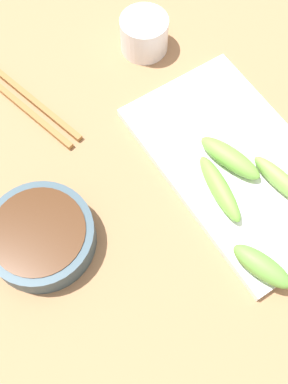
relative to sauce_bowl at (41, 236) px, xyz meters
name	(u,v)px	position (x,y,z in m)	size (l,w,h in m)	color
tabletop	(171,203)	(0.16, -0.04, -0.03)	(2.10, 2.10, 0.02)	#9E724C
sauce_bowl	(41,236)	(0.00, 0.00, 0.00)	(0.13, 0.13, 0.04)	#354B58
serving_plate	(238,163)	(0.26, -0.04, -0.01)	(0.18, 0.31, 0.01)	white
broccoli_stalk_0	(220,189)	(0.21, -0.07, 0.00)	(0.02, 0.10, 0.02)	#6FB940
broccoli_stalk_1	(281,180)	(0.28, -0.10, 0.00)	(0.02, 0.09, 0.02)	#79AC48
broccoli_stalk_2	(262,266)	(0.19, -0.17, 0.01)	(0.03, 0.08, 0.03)	#64A040
broccoli_stalk_3	(232,161)	(0.25, -0.04, 0.00)	(0.03, 0.09, 0.02)	#6EA841
chopsticks	(19,96)	(0.07, 0.21, -0.02)	(0.08, 0.23, 0.01)	olive
tea_cup	(144,34)	(0.27, 0.19, 0.01)	(0.07, 0.07, 0.05)	silver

